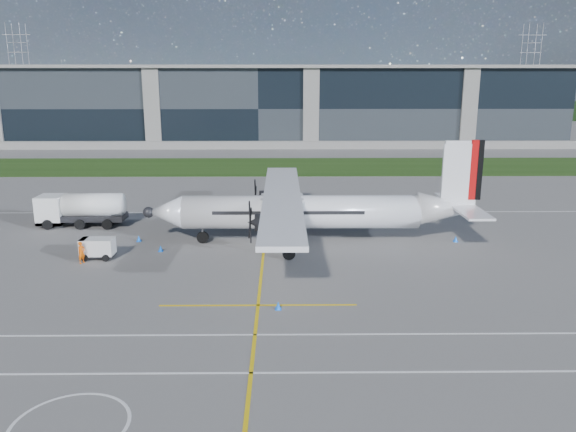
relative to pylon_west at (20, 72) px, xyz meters
name	(u,v)px	position (x,y,z in m)	size (l,w,h in m)	color
ground	(250,175)	(80.00, -110.00, -15.00)	(400.00, 400.00, 0.00)	#5C5A57
grass_strip	(253,166)	(80.00, -102.00, -14.98)	(400.00, 18.00, 0.04)	#1F3F11
terminal_building	(260,106)	(80.00, -70.00, -7.50)	(120.00, 20.00, 15.00)	black
tree_line	(268,111)	(80.00, -10.00, -12.00)	(400.00, 6.00, 6.00)	black
pylon_west	(20,72)	(0.00, 0.00, 0.00)	(9.00, 4.60, 30.00)	gray
pylon_east	(529,72)	(165.00, 0.00, 0.00)	(9.00, 4.60, 30.00)	gray
yellow_taxiway_centerline	(266,234)	(83.00, -140.00, -14.99)	(0.20, 70.00, 0.01)	yellow
white_lane_line	(187,373)	(80.00, -164.00, -14.99)	(90.00, 0.15, 0.01)	white
turboprop_aircraft	(313,192)	(87.02, -142.82, -10.72)	(27.49, 28.50, 8.55)	white
fuel_tanker_truck	(75,210)	(65.41, -137.25, -13.45)	(8.25, 2.68, 3.09)	white
baggage_tug	(98,249)	(70.44, -146.82, -14.21)	(2.62, 1.57, 1.57)	silver
ground_crew_person	(81,251)	(69.60, -147.93, -14.05)	(0.77, 0.55, 1.90)	#F25907
safety_cone_tail	(456,239)	(99.05, -142.65, -14.75)	(0.36, 0.36, 0.50)	blue
safety_cone_fwd	(139,238)	(72.40, -142.29, -14.75)	(0.36, 0.36, 0.50)	blue
safety_cone_stbdwing	(279,202)	(84.10, -128.15, -14.75)	(0.36, 0.36, 0.50)	blue
safety_cone_portwing	(278,305)	(84.23, -156.61, -14.75)	(0.36, 0.36, 0.50)	blue
safety_cone_nose_port	(161,248)	(74.83, -145.10, -14.75)	(0.36, 0.36, 0.50)	blue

